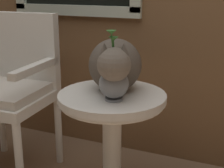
% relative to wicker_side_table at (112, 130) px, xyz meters
% --- Properties ---
extents(wicker_side_table, '(0.54, 0.54, 0.61)m').
position_rel_wicker_side_table_xyz_m(wicker_side_table, '(0.00, 0.00, 0.00)').
color(wicker_side_table, silver).
rests_on(wicker_side_table, ground_plane).
extents(wicker_chair, '(0.51, 0.49, 0.96)m').
position_rel_wicker_side_table_xyz_m(wicker_chair, '(-0.69, 0.08, 0.15)').
color(wicker_chair, silver).
rests_on(wicker_chair, ground_plane).
extents(cat, '(0.35, 0.56, 0.27)m').
position_rel_wicker_side_table_xyz_m(cat, '(-0.00, 0.04, 0.33)').
color(cat, brown).
rests_on(cat, wicker_side_table).
extents(pewter_vase_with_ivy, '(0.14, 0.14, 0.33)m').
position_rel_wicker_side_table_xyz_m(pewter_vase_with_ivy, '(0.04, -0.08, 0.29)').
color(pewter_vase_with_ivy, gray).
rests_on(pewter_vase_with_ivy, wicker_side_table).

